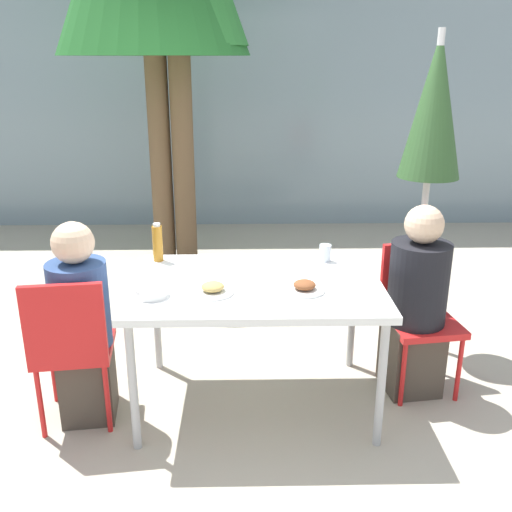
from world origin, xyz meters
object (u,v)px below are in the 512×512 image
at_px(person_left, 82,328).
at_px(drinking_cup, 325,253).
at_px(chair_left, 71,341).
at_px(salad_bowl, 151,292).
at_px(chair_right, 418,306).
at_px(person_right, 416,307).
at_px(bottle, 158,243).
at_px(closed_umbrella, 433,120).

xyz_separation_m(person_left, drinking_cup, (1.35, 0.44, 0.26)).
relative_size(chair_left, drinking_cup, 8.48).
height_order(drinking_cup, salad_bowl, drinking_cup).
height_order(person_left, salad_bowl, person_left).
bearing_deg(chair_right, chair_left, 4.20).
xyz_separation_m(person_right, salad_bowl, (-1.47, -0.31, 0.24)).
height_order(person_left, bottle, person_left).
bearing_deg(salad_bowl, chair_left, -178.28).
xyz_separation_m(drinking_cup, salad_bowl, (-0.96, -0.52, -0.03)).
bearing_deg(chair_left, person_right, 2.82).
relative_size(chair_left, bottle, 3.72).
bearing_deg(drinking_cup, closed_umbrella, 29.18).
height_order(chair_right, closed_umbrella, closed_umbrella).
bearing_deg(person_left, person_right, 0.44).
bearing_deg(person_left, closed_umbrella, 15.22).
height_order(chair_right, salad_bowl, chair_right).
bearing_deg(chair_left, person_left, 58.07).
bearing_deg(chair_left, bottle, 47.90).
xyz_separation_m(person_left, closed_umbrella, (2.04, 0.83, 1.00)).
bearing_deg(person_left, drinking_cup, 11.27).
distance_m(person_right, drinking_cup, 0.61).
distance_m(closed_umbrella, salad_bowl, 2.03).
xyz_separation_m(chair_right, drinking_cup, (-0.55, 0.12, 0.30)).
xyz_separation_m(chair_right, closed_umbrella, (0.14, 0.50, 1.03)).
distance_m(bottle, salad_bowl, 0.55).
relative_size(chair_left, chair_right, 1.00).
distance_m(person_left, closed_umbrella, 2.42).
relative_size(drinking_cup, salad_bowl, 0.62).
distance_m(chair_left, drinking_cup, 1.52).
relative_size(person_right, salad_bowl, 6.92).
bearing_deg(person_left, salad_bowl, -17.35).
height_order(chair_right, person_right, person_right).
height_order(person_left, chair_right, person_left).
distance_m(chair_left, chair_right, 1.98).
xyz_separation_m(person_left, chair_right, (1.90, 0.33, -0.03)).
bearing_deg(chair_right, person_right, 58.07).
relative_size(chair_left, person_left, 0.77).
height_order(closed_umbrella, salad_bowl, closed_umbrella).
distance_m(chair_right, salad_bowl, 1.58).
distance_m(closed_umbrella, bottle, 1.86).
bearing_deg(person_right, chair_right, -121.93).
relative_size(bottle, drinking_cup, 2.28).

